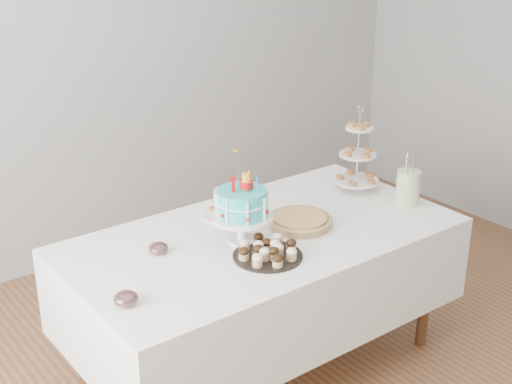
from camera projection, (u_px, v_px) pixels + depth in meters
walls at (306, 134)px, 3.02m from camera, size 5.04×4.04×2.70m
table at (262, 274)px, 3.55m from camera, size 1.92×1.02×0.77m
birthday_cake at (242, 218)px, 3.33m from camera, size 0.30×0.30×0.45m
cupcake_tray at (268, 250)px, 3.22m from camera, size 0.32×0.32×0.07m
pie at (300, 221)px, 3.53m from camera, size 0.33×0.33×0.05m
tiered_stand at (358, 155)px, 3.91m from camera, size 0.25×0.25×0.49m
plate_stack at (230, 197)px, 3.80m from camera, size 0.18×0.18×0.07m
pastry_plate at (227, 213)px, 3.64m from camera, size 0.25×0.25×0.04m
jam_bowl_a at (126, 299)px, 2.84m from camera, size 0.10×0.10×0.06m
jam_bowl_b at (158, 248)px, 3.26m from camera, size 0.09×0.09×0.05m
utensil_pitcher at (408, 186)px, 3.77m from camera, size 0.13×0.13×0.28m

